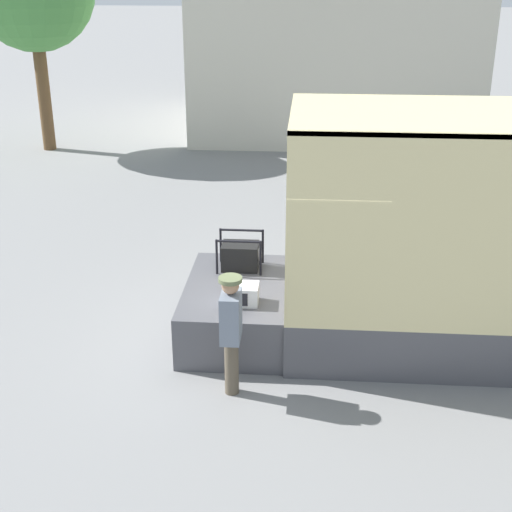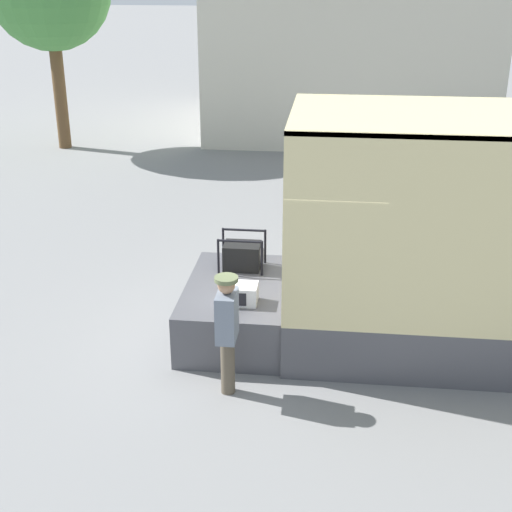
# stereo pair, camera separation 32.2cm
# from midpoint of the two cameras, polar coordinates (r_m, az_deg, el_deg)

# --- Properties ---
(ground_plane) EXTENTS (160.00, 160.00, 0.00)m
(ground_plane) POSITION_cam_midpoint_polar(r_m,az_deg,el_deg) (10.65, 3.37, -6.22)
(ground_plane) COLOR gray
(tailgate_deck) EXTENTS (1.48, 2.36, 0.76)m
(tailgate_deck) POSITION_cam_midpoint_polar(r_m,az_deg,el_deg) (10.53, -0.62, -4.20)
(tailgate_deck) COLOR #4C4C51
(tailgate_deck) RESTS_ON ground
(microwave) EXTENTS (0.48, 0.36, 0.27)m
(microwave) POSITION_cam_midpoint_polar(r_m,az_deg,el_deg) (9.78, -0.33, -3.05)
(microwave) COLOR white
(microwave) RESTS_ON tailgate_deck
(portable_generator) EXTENTS (0.69, 0.51, 0.55)m
(portable_generator) POSITION_cam_midpoint_polar(r_m,az_deg,el_deg) (10.84, -0.14, 0.04)
(portable_generator) COLOR black
(portable_generator) RESTS_ON tailgate_deck
(worker_person) EXTENTS (0.29, 0.44, 1.62)m
(worker_person) POSITION_cam_midpoint_polar(r_m,az_deg,el_deg) (8.81, -1.28, -5.45)
(worker_person) COLOR brown
(worker_person) RESTS_ON ground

